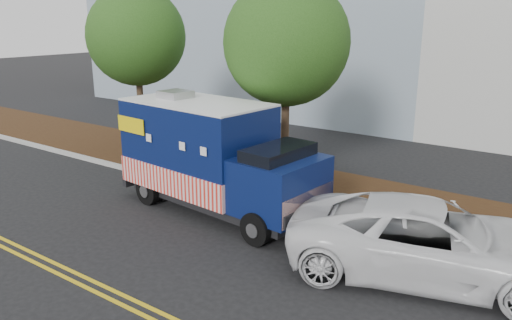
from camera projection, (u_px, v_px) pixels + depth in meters
The scene contains 10 objects.
ground at pixel (209, 213), 14.59m from camera, with size 120.00×120.00×0.00m, color black.
curb at pixel (238, 197), 15.67m from camera, with size 120.00×0.18×0.15m, color #9E9E99.
mulch_strip at pixel (275, 180), 17.31m from camera, with size 120.00×4.00×0.15m, color black.
centerline_near at pixel (78, 274), 11.11m from camera, with size 120.00×0.10×0.01m, color gold.
centerline_far at pixel (69, 279), 10.91m from camera, with size 120.00×0.10×0.01m, color gold.
tree_a at pixel (136, 37), 19.56m from camera, with size 3.87×3.87×6.72m.
tree_b at pixel (286, 43), 15.53m from camera, with size 3.98×3.98×6.74m.
sign_post at pixel (169, 147), 17.19m from camera, with size 0.06×0.06×2.40m, color #473828.
food_truck at pixel (212, 159), 14.57m from camera, with size 6.62×3.00×3.38m.
white_car at pixel (430, 241), 10.84m from camera, with size 2.80×6.07×1.69m, color silver.
Camera 1 is at (9.00, -10.28, 5.54)m, focal length 35.00 mm.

